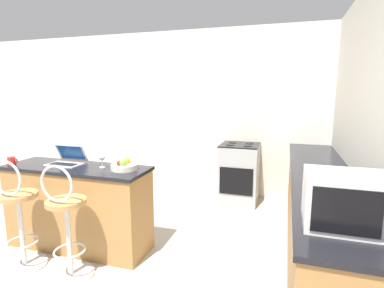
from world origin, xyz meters
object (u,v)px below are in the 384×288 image
at_px(laptop, 68,159).
at_px(toaster, 329,183).
at_px(stove_range, 239,173).
at_px(wine_glass_tall, 102,157).
at_px(bar_stool_far, 66,224).
at_px(bar_stool_near, 18,217).
at_px(microwave, 349,201).
at_px(fruit_bowl, 124,166).
at_px(mug_white, 310,178).
at_px(mug_red, 12,161).

xyz_separation_m(laptop, toaster, (2.53, -0.22, 0.04)).
bearing_deg(stove_range, wine_glass_tall, -121.90).
xyz_separation_m(bar_stool_far, stove_range, (1.15, 2.34, -0.06)).
relative_size(bar_stool_near, laptop, 2.99).
bearing_deg(laptop, wine_glass_tall, -3.63).
height_order(bar_stool_near, bar_stool_far, same).
distance_m(laptop, toaster, 2.54).
bearing_deg(stove_range, laptop, -131.49).
bearing_deg(wine_glass_tall, stove_range, 58.10).
xyz_separation_m(microwave, fruit_bowl, (-1.86, 0.74, -0.12)).
relative_size(laptop, mug_white, 3.66).
bearing_deg(mug_red, wine_glass_tall, 11.49).
bearing_deg(toaster, wine_glass_tall, 174.77).
height_order(wine_glass_tall, mug_red, wine_glass_tall).
height_order(toaster, wine_glass_tall, toaster).
relative_size(bar_stool_near, bar_stool_far, 1.00).
bearing_deg(bar_stool_near, mug_red, 140.11).
bearing_deg(stove_range, toaster, -64.23).
height_order(bar_stool_near, toaster, toaster).
distance_m(bar_stool_far, mug_white, 2.13).
xyz_separation_m(bar_stool_near, fruit_bowl, (0.81, 0.53, 0.42)).
relative_size(mug_white, fruit_bowl, 0.37).
bearing_deg(microwave, fruit_bowl, 158.41).
height_order(toaster, stove_range, toaster).
bearing_deg(toaster, laptop, 175.05).
bearing_deg(mug_red, fruit_bowl, 8.63).
height_order(microwave, stove_range, microwave).
height_order(microwave, mug_white, microwave).
distance_m(laptop, stove_range, 2.42).
xyz_separation_m(bar_stool_far, laptop, (-0.42, 0.57, 0.43)).
relative_size(bar_stool_far, stove_range, 1.18).
xyz_separation_m(stove_range, fruit_bowl, (-0.87, -1.81, 0.48)).
distance_m(bar_stool_near, stove_range, 2.88).
bearing_deg(microwave, stove_range, 111.27).
relative_size(stove_range, wine_glass_tall, 5.96).
height_order(stove_range, mug_white, mug_white).
xyz_separation_m(bar_stool_far, mug_red, (-0.94, 0.34, 0.43)).
bearing_deg(fruit_bowl, laptop, 176.80).
bearing_deg(laptop, bar_stool_near, -101.09).
relative_size(toaster, mug_red, 2.88).
bearing_deg(fruit_bowl, wine_glass_tall, 177.55).
distance_m(microwave, mug_white, 0.85).
bearing_deg(bar_stool_near, fruit_bowl, 32.85).
height_order(microwave, fruit_bowl, microwave).
distance_m(bar_stool_far, wine_glass_tall, 0.73).
xyz_separation_m(bar_stool_near, bar_stool_far, (0.53, 0.00, 0.00)).
bearing_deg(mug_white, microwave, -80.27).
height_order(toaster, mug_red, toaster).
height_order(mug_white, wine_glass_tall, wine_glass_tall).
distance_m(bar_stool_far, toaster, 2.19).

